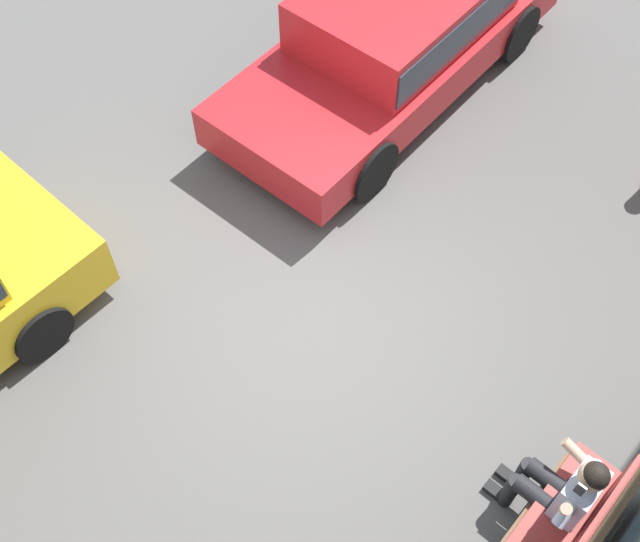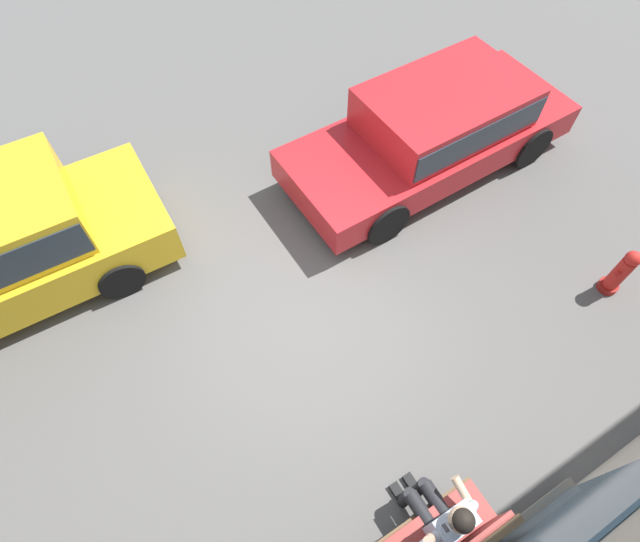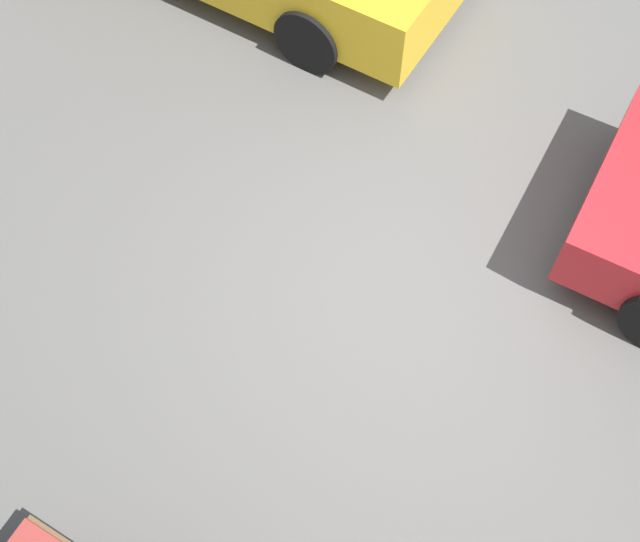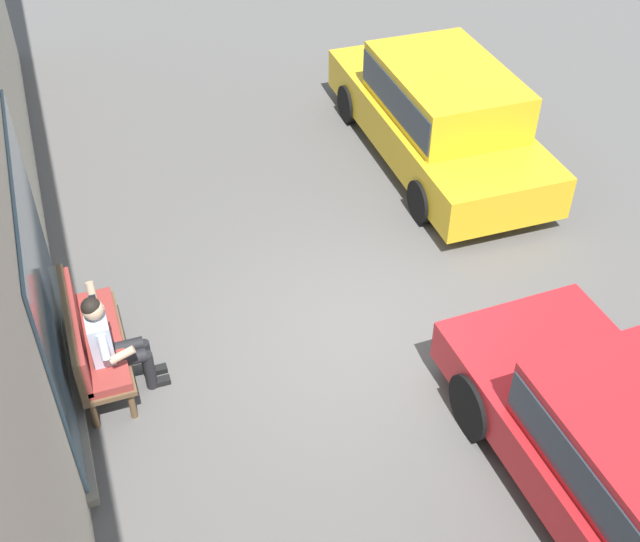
{
  "view_description": "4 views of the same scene",
  "coord_description": "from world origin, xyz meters",
  "views": [
    {
      "loc": [
        2.87,
        2.6,
        6.72
      ],
      "look_at": [
        0.11,
        0.18,
        1.22
      ],
      "focal_mm": 45.0,
      "sensor_mm": 36.0,
      "label": 1
    },
    {
      "loc": [
        1.42,
        2.6,
        5.83
      ],
      "look_at": [
        -0.12,
        0.06,
        1.25
      ],
      "focal_mm": 28.0,
      "sensor_mm": 36.0,
      "label": 2
    },
    {
      "loc": [
        -0.77,
        2.6,
        5.21
      ],
      "look_at": [
        0.46,
        0.49,
        0.92
      ],
      "focal_mm": 45.0,
      "sensor_mm": 36.0,
      "label": 3
    },
    {
      "loc": [
        -6.11,
        2.6,
        6.63
      ],
      "look_at": [
        0.33,
        0.31,
        0.84
      ],
      "focal_mm": 45.0,
      "sensor_mm": 36.0,
      "label": 4
    }
  ],
  "objects": [
    {
      "name": "bench",
      "position": [
        0.42,
        2.9,
        0.57
      ],
      "size": [
        1.63,
        0.55,
        0.99
      ],
      "color": "brown",
      "rests_on": "ground_plane"
    },
    {
      "name": "person_on_phone",
      "position": [
        0.14,
        2.67,
        0.7
      ],
      "size": [
        0.73,
        0.74,
        1.33
      ],
      "color": "black",
      "rests_on": "ground_plane"
    },
    {
      "name": "parked_car_mid",
      "position": [
        3.19,
        -2.59,
        0.83
      ],
      "size": [
        4.69,
        1.95,
        1.54
      ],
      "color": "gold",
      "rests_on": "ground_plane"
    },
    {
      "name": "ground_plane",
      "position": [
        0.0,
        0.0,
        0.0
      ],
      "size": [
        60.0,
        60.0,
        0.0
      ],
      "primitive_type": "plane",
      "color": "#565451"
    }
  ]
}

